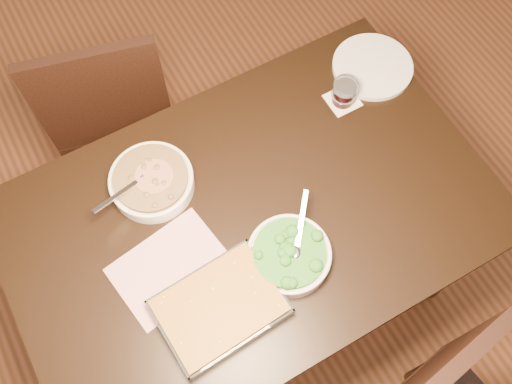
{
  "coord_description": "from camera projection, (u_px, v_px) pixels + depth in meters",
  "views": [
    {
      "loc": [
        -0.3,
        -0.56,
        2.27
      ],
      "look_at": [
        0.04,
        0.03,
        0.8
      ],
      "focal_mm": 40.0,
      "sensor_mm": 36.0,
      "label": 1
    }
  ],
  "objects": [
    {
      "name": "ground",
      "position": [
        253.0,
        285.0,
        2.33
      ],
      "size": [
        4.0,
        4.0,
        0.0
      ],
      "primitive_type": "plane",
      "color": "#422513",
      "rests_on": "ground"
    },
    {
      "name": "table",
      "position": [
        251.0,
        226.0,
        1.74
      ],
      "size": [
        1.4,
        0.9,
        0.75
      ],
      "color": "black",
      "rests_on": "ground"
    },
    {
      "name": "magazine_a",
      "position": [
        171.0,
        268.0,
        1.58
      ],
      "size": [
        0.33,
        0.27,
        0.01
      ],
      "primitive_type": "cube",
      "rotation": [
        0.0,
        0.0,
        0.16
      ],
      "color": "#9F2D47",
      "rests_on": "table"
    },
    {
      "name": "coaster",
      "position": [
        342.0,
        100.0,
        1.82
      ],
      "size": [
        0.1,
        0.1,
        0.0
      ],
      "primitive_type": "cube",
      "color": "white",
      "rests_on": "table"
    },
    {
      "name": "stew_bowl",
      "position": [
        152.0,
        181.0,
        1.66
      ],
      "size": [
        0.27,
        0.25,
        0.09
      ],
      "color": "white",
      "rests_on": "table"
    },
    {
      "name": "broccoli_bowl",
      "position": [
        289.0,
        255.0,
        1.57
      ],
      "size": [
        0.23,
        0.24,
        0.09
      ],
      "color": "white",
      "rests_on": "table"
    },
    {
      "name": "baking_dish",
      "position": [
        220.0,
        308.0,
        1.51
      ],
      "size": [
        0.34,
        0.26,
        0.06
      ],
      "rotation": [
        0.0,
        0.0,
        0.06
      ],
      "color": "silver",
      "rests_on": "table"
    },
    {
      "name": "wine_tumbler",
      "position": [
        345.0,
        92.0,
        1.77
      ],
      "size": [
        0.08,
        0.08,
        0.09
      ],
      "color": "black",
      "rests_on": "coaster"
    },
    {
      "name": "dinner_plate",
      "position": [
        372.0,
        67.0,
        1.86
      ],
      "size": [
        0.26,
        0.26,
        0.02
      ],
      "primitive_type": "cylinder",
      "color": "silver",
      "rests_on": "table"
    },
    {
      "name": "chair_far",
      "position": [
        109.0,
        100.0,
        2.1
      ],
      "size": [
        0.52,
        0.52,
        0.92
      ],
      "rotation": [
        0.0,
        0.0,
        2.9
      ],
      "color": "black",
      "rests_on": "ground"
    }
  ]
}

